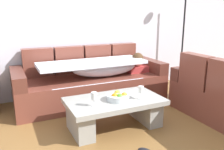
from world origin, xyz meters
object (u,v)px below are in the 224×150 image
Objects in this scene: coffee_table at (115,109)px; wine_glass_near_left at (94,96)px; couch_along_wall at (93,81)px; wine_glass_near_right at (141,90)px; floor_lamp at (183,30)px; fruit_bowl at (118,97)px; open_magazine at (135,93)px.

coffee_table is 7.23× the size of wine_glass_near_left.
couch_along_wall is 1.21m from wine_glass_near_right.
floor_lamp reaches higher than couch_along_wall.
fruit_bowl is 0.35m from open_magazine.
couch_along_wall is at bearing 70.31° from wine_glass_near_left.
floor_lamp reaches higher than coffee_table.
fruit_bowl is 1.69× the size of wine_glass_near_left.
floor_lamp reaches higher than wine_glass_near_right.
fruit_bowl reaches higher than coffee_table.
wine_glass_near_left reaches higher than open_magazine.
wine_glass_near_right is (0.27, -0.08, 0.07)m from fruit_bowl.
fruit_bowl is 1.00× the size of open_magazine.
wine_glass_near_left and wine_glass_near_right have the same top height.
fruit_bowl is at bearing -172.54° from open_magazine.
wine_glass_near_right is (0.61, -0.02, 0.00)m from wine_glass_near_left.
wine_glass_near_right is at bearing -143.16° from floor_lamp.
coffee_table is 0.19m from fruit_bowl.
couch_along_wall is at bearing -176.37° from floor_lamp.
wine_glass_near_right is at bearing -2.02° from wine_glass_near_left.
wine_glass_near_right is at bearing -80.44° from couch_along_wall.
wine_glass_near_right is (0.20, -1.18, 0.17)m from couch_along_wall.
wine_glass_near_left is (-0.34, -0.06, 0.07)m from fruit_bowl.
fruit_bowl is 0.35m from wine_glass_near_left.
coffee_table is 7.23× the size of wine_glass_near_right.
coffee_table is at bearing -95.41° from couch_along_wall.
floor_lamp is (1.69, 1.08, 0.73)m from open_magazine.
open_magazine reaches higher than coffee_table.
couch_along_wall is 8.63× the size of open_magazine.
fruit_bowl is 0.14× the size of floor_lamp.
couch_along_wall is 1.24m from wine_glass_near_left.
open_magazine is (0.66, 0.20, -0.11)m from wine_glass_near_left.
couch_along_wall is at bearing 84.59° from coffee_table.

